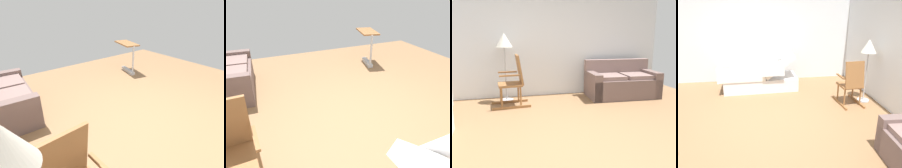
% 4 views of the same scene
% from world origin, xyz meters
% --- Properties ---
extents(ground_plane, '(7.17, 7.17, 0.00)m').
position_xyz_m(ground_plane, '(0.00, 0.00, 0.00)').
color(ground_plane, olive).
extents(couch, '(1.64, 0.93, 0.85)m').
position_xyz_m(couch, '(1.77, 2.06, 0.31)').
color(couch, '#68534F').
rests_on(couch, ground).
extents(floor_lamp, '(0.34, 0.34, 1.48)m').
position_xyz_m(floor_lamp, '(-0.87, 2.33, 1.23)').
color(floor_lamp, '#B2B5BA').
rests_on(floor_lamp, ground).
extents(overbed_table, '(0.88, 0.58, 0.84)m').
position_xyz_m(overbed_table, '(2.07, -1.25, 0.53)').
color(overbed_table, '#B2B5BA').
rests_on(overbed_table, ground).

